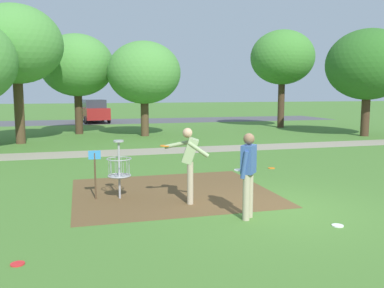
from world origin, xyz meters
The scene contains 16 objects.
ground_plane centered at (0.00, 0.00, 0.00)m, with size 160.00×160.00×0.00m, color #47752D.
dirt_tee_pad centered at (-1.86, 2.11, 0.00)m, with size 4.85×4.28×0.01m, color brown.
disc_golf_basket centered at (-3.25, 1.84, 0.75)m, with size 0.98×0.58×1.39m.
player_foreground_watching centered at (-1.70, 1.03, 0.99)m, with size 1.00×0.73×1.71m.
player_throwing centered at (-0.89, -0.40, 0.97)m, with size 0.45×0.46×1.71m.
frisbee_near_basket centered at (1.98, 4.34, 0.01)m, with size 0.22×0.22×0.02m, color orange.
frisbee_by_tee centered at (0.56, -1.28, 0.01)m, with size 0.22×0.22×0.02m, color white.
frisbee_mid_grass centered at (-5.00, -1.53, 0.01)m, with size 0.20×0.20×0.02m, color red.
tree_near_right centered at (-6.80, 13.43, 4.67)m, with size 4.34×4.34×6.55m.
tree_mid_left centered at (9.47, 18.07, 4.77)m, with size 4.34×4.34×6.64m.
tree_mid_center centered at (11.44, 11.85, 3.96)m, with size 4.57×4.57×5.92m.
tree_mid_right centered at (-0.48, 15.20, 3.52)m, with size 4.06×4.06×5.26m.
tree_far_left centered at (-4.06, 17.36, 3.99)m, with size 4.23×4.23×5.80m.
parking_lot_strip centered at (0.00, 26.93, 0.00)m, with size 36.00×6.00×0.01m, color #4C4C51.
parked_car_leftmost centered at (-2.84, 26.19, 0.92)m, with size 2.36×4.39×1.84m.
gravel_path centered at (0.00, 9.19, 0.00)m, with size 40.00×1.85×0.00m, color gray.
Camera 1 is at (-4.07, -7.74, 2.53)m, focal length 38.40 mm.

